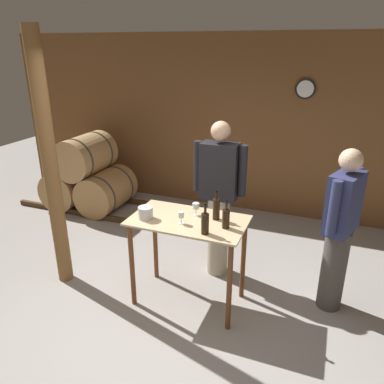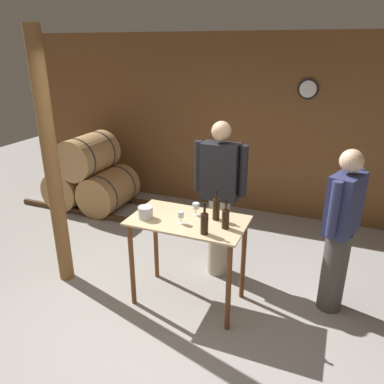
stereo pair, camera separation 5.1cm
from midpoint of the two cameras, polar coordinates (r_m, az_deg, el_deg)
name	(u,v)px [view 2 (the right image)]	position (r m, az deg, el deg)	size (l,w,h in m)	color
ground_plane	(169,324)	(3.84, -3.12, -19.42)	(14.00, 14.00, 0.00)	#9E9993
back_wall	(251,127)	(5.85, 9.27, 9.78)	(8.40, 0.08, 2.70)	brown
barrel_rack	(91,178)	(6.31, -14.98, 2.14)	(2.27, 0.89, 1.22)	#4C331E
tasting_table	(188,237)	(3.71, -0.19, -6.89)	(1.13, 0.64, 0.94)	#D1B284
wooden_post	(51,166)	(4.12, -20.29, 3.74)	(0.16, 0.16, 2.70)	brown
wine_bottle_far_left	(204,223)	(3.32, 2.35, -4.73)	(0.07, 0.07, 0.28)	black
wine_bottle_left	(216,209)	(3.59, 4.11, -2.53)	(0.07, 0.07, 0.28)	black
wine_bottle_center	(226,218)	(3.44, 5.56, -3.98)	(0.07, 0.07, 0.27)	black
wine_glass_near_left	(181,215)	(3.52, -1.30, -3.57)	(0.06, 0.06, 0.12)	silver
wine_glass_near_center	(196,206)	(3.68, 0.99, -2.20)	(0.07, 0.07, 0.13)	silver
ice_bucket	(146,212)	(3.66, -6.70, -3.11)	(0.14, 0.14, 0.12)	silver
person_host	(220,197)	(4.12, 4.57, -0.81)	(0.59, 0.24, 1.79)	#B7AD93
person_visitor_with_scarf	(340,230)	(3.83, 22.04, -5.40)	(0.34, 0.56, 1.67)	#4C4742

